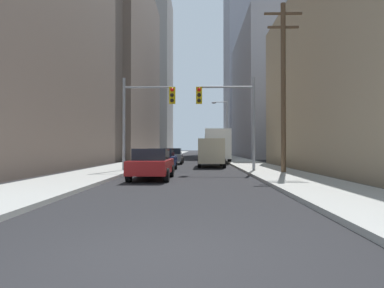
{
  "coord_description": "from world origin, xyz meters",
  "views": [
    {
      "loc": [
        0.63,
        -4.47,
        1.55
      ],
      "look_at": [
        0.0,
        27.22,
        1.93
      ],
      "focal_mm": 30.63,
      "sensor_mm": 36.0,
      "label": 1
    }
  ],
  "objects_px": {
    "city_bus": "(216,145)",
    "sedan_navy": "(162,159)",
    "cargo_van_beige": "(211,151)",
    "sedan_maroon": "(205,153)",
    "traffic_signal_near_right": "(229,108)",
    "sedan_red": "(152,164)",
    "sedan_grey": "(173,156)",
    "traffic_signal_near_left": "(146,109)"
  },
  "relations": [
    {
      "from": "city_bus",
      "to": "cargo_van_beige",
      "type": "bearing_deg",
      "value": -95.58
    },
    {
      "from": "city_bus",
      "to": "sedan_red",
      "type": "relative_size",
      "value": 2.74
    },
    {
      "from": "city_bus",
      "to": "sedan_navy",
      "type": "height_order",
      "value": "city_bus"
    },
    {
      "from": "sedan_red",
      "to": "sedan_navy",
      "type": "height_order",
      "value": "same"
    },
    {
      "from": "cargo_van_beige",
      "to": "sedan_red",
      "type": "relative_size",
      "value": 1.25
    },
    {
      "from": "city_bus",
      "to": "sedan_maroon",
      "type": "relative_size",
      "value": 2.73
    },
    {
      "from": "sedan_navy",
      "to": "traffic_signal_near_left",
      "type": "relative_size",
      "value": 0.71
    },
    {
      "from": "sedan_red",
      "to": "traffic_signal_near_right",
      "type": "relative_size",
      "value": 0.7
    },
    {
      "from": "cargo_van_beige",
      "to": "sedan_grey",
      "type": "height_order",
      "value": "cargo_van_beige"
    },
    {
      "from": "traffic_signal_near_left",
      "to": "sedan_grey",
      "type": "bearing_deg",
      "value": 85.46
    },
    {
      "from": "sedan_maroon",
      "to": "sedan_grey",
      "type": "bearing_deg",
      "value": -102.03
    },
    {
      "from": "sedan_navy",
      "to": "sedan_maroon",
      "type": "bearing_deg",
      "value": 82.15
    },
    {
      "from": "sedan_navy",
      "to": "sedan_grey",
      "type": "height_order",
      "value": "same"
    },
    {
      "from": "cargo_van_beige",
      "to": "sedan_maroon",
      "type": "relative_size",
      "value": 1.24
    },
    {
      "from": "sedan_red",
      "to": "traffic_signal_near_left",
      "type": "bearing_deg",
      "value": 102.7
    },
    {
      "from": "sedan_navy",
      "to": "sedan_grey",
      "type": "relative_size",
      "value": 1.01
    },
    {
      "from": "sedan_navy",
      "to": "traffic_signal_near_left",
      "type": "height_order",
      "value": "traffic_signal_near_left"
    },
    {
      "from": "city_bus",
      "to": "sedan_grey",
      "type": "xyz_separation_m",
      "value": [
        -4.45,
        -5.16,
        -1.16
      ]
    },
    {
      "from": "traffic_signal_near_right",
      "to": "cargo_van_beige",
      "type": "bearing_deg",
      "value": 98.06
    },
    {
      "from": "sedan_grey",
      "to": "sedan_maroon",
      "type": "bearing_deg",
      "value": 77.97
    },
    {
      "from": "sedan_red",
      "to": "sedan_maroon",
      "type": "relative_size",
      "value": 1.0
    },
    {
      "from": "cargo_van_beige",
      "to": "sedan_navy",
      "type": "height_order",
      "value": "cargo_van_beige"
    },
    {
      "from": "city_bus",
      "to": "sedan_navy",
      "type": "distance_m",
      "value": 15.15
    },
    {
      "from": "sedan_red",
      "to": "sedan_maroon",
      "type": "xyz_separation_m",
      "value": [
        3.3,
        31.61,
        0.0
      ]
    },
    {
      "from": "city_bus",
      "to": "sedan_navy",
      "type": "xyz_separation_m",
      "value": [
        -4.51,
        -14.42,
        -1.16
      ]
    },
    {
      "from": "cargo_van_beige",
      "to": "sedan_grey",
      "type": "bearing_deg",
      "value": 126.61
    },
    {
      "from": "sedan_red",
      "to": "traffic_signal_near_right",
      "type": "xyz_separation_m",
      "value": [
        4.21,
        4.53,
        3.27
      ]
    },
    {
      "from": "sedan_grey",
      "to": "traffic_signal_near_left",
      "type": "height_order",
      "value": "traffic_signal_near_left"
    },
    {
      "from": "sedan_red",
      "to": "sedan_maroon",
      "type": "distance_m",
      "value": 31.78
    },
    {
      "from": "sedan_red",
      "to": "traffic_signal_near_right",
      "type": "height_order",
      "value": "traffic_signal_near_right"
    },
    {
      "from": "sedan_grey",
      "to": "traffic_signal_near_right",
      "type": "relative_size",
      "value": 0.7
    },
    {
      "from": "city_bus",
      "to": "traffic_signal_near_right",
      "type": "height_order",
      "value": "traffic_signal_near_right"
    },
    {
      "from": "sedan_maroon",
      "to": "sedan_red",
      "type": "bearing_deg",
      "value": -95.96
    },
    {
      "from": "city_bus",
      "to": "sedan_grey",
      "type": "distance_m",
      "value": 6.9
    },
    {
      "from": "sedan_red",
      "to": "sedan_grey",
      "type": "xyz_separation_m",
      "value": [
        -0.16,
        15.41,
        0.0
      ]
    },
    {
      "from": "sedan_maroon",
      "to": "traffic_signal_near_right",
      "type": "bearing_deg",
      "value": -88.08
    },
    {
      "from": "city_bus",
      "to": "sedan_red",
      "type": "xyz_separation_m",
      "value": [
        -4.29,
        -20.57,
        -1.16
      ]
    },
    {
      "from": "cargo_van_beige",
      "to": "sedan_maroon",
      "type": "xyz_separation_m",
      "value": [
        -0.03,
        20.89,
        -0.52
      ]
    },
    {
      "from": "cargo_van_beige",
      "to": "traffic_signal_near_left",
      "type": "distance_m",
      "value": 8.05
    },
    {
      "from": "city_bus",
      "to": "traffic_signal_near_left",
      "type": "height_order",
      "value": "traffic_signal_near_left"
    },
    {
      "from": "sedan_red",
      "to": "sedan_maroon",
      "type": "height_order",
      "value": "same"
    },
    {
      "from": "sedan_grey",
      "to": "traffic_signal_near_right",
      "type": "bearing_deg",
      "value": -68.17
    }
  ]
}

